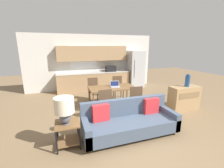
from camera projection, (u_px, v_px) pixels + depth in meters
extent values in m
plane|color=#7F6647|center=(132.00, 136.00, 3.61)|extent=(20.00, 20.00, 0.00)
cube|color=silver|center=(92.00, 62.00, 7.55)|extent=(6.40, 0.06, 2.70)
cube|color=white|center=(83.00, 57.00, 7.31)|extent=(1.30, 0.01, 1.09)
cube|color=tan|center=(94.00, 81.00, 7.46)|extent=(3.54, 0.62, 0.86)
cube|color=silver|center=(94.00, 72.00, 7.35)|extent=(3.57, 0.65, 0.04)
cube|color=#B2B5B7|center=(97.00, 72.00, 7.34)|extent=(0.48, 0.36, 0.01)
cylinder|color=#B7BABC|center=(96.00, 69.00, 7.47)|extent=(0.02, 0.02, 0.24)
cube|color=tan|center=(93.00, 53.00, 7.26)|extent=(3.36, 0.34, 0.70)
cube|color=black|center=(111.00, 69.00, 7.53)|extent=(0.48, 0.36, 0.28)
cube|color=#B7BABC|center=(135.00, 69.00, 7.94)|extent=(0.77, 0.74, 1.90)
cylinder|color=silver|center=(135.00, 69.00, 7.49)|extent=(0.02, 0.02, 0.86)
cube|color=brown|center=(112.00, 88.00, 5.26)|extent=(1.61, 0.84, 0.04)
cylinder|color=brown|center=(94.00, 103.00, 4.79)|extent=(0.05, 0.05, 0.68)
cylinder|color=brown|center=(136.00, 98.00, 5.25)|extent=(0.05, 0.05, 0.68)
cylinder|color=brown|center=(90.00, 97.00, 5.45)|extent=(0.05, 0.05, 0.68)
cylinder|color=brown|center=(127.00, 93.00, 5.91)|extent=(0.05, 0.05, 0.68)
cylinder|color=#3D2D1E|center=(90.00, 151.00, 3.03)|extent=(0.05, 0.05, 0.10)
cylinder|color=#3D2D1E|center=(174.00, 133.00, 3.67)|extent=(0.05, 0.05, 0.10)
cylinder|color=#3D2D1E|center=(86.00, 134.00, 3.62)|extent=(0.05, 0.05, 0.10)
cylinder|color=#3D2D1E|center=(159.00, 121.00, 4.26)|extent=(0.05, 0.05, 0.10)
cube|color=#47566B|center=(130.00, 126.00, 3.59)|extent=(2.28, 0.80, 0.30)
cube|color=#47566B|center=(125.00, 112.00, 3.85)|extent=(2.28, 0.14, 0.74)
cube|color=#47566B|center=(86.00, 131.00, 3.25)|extent=(0.14, 0.80, 0.44)
cube|color=#47566B|center=(168.00, 117.00, 3.91)|extent=(0.14, 0.80, 0.44)
cube|color=red|center=(101.00, 113.00, 3.48)|extent=(0.41, 0.14, 0.40)
cube|color=red|center=(151.00, 106.00, 3.90)|extent=(0.40, 0.12, 0.40)
cube|color=brown|center=(67.00, 123.00, 3.16)|extent=(0.50, 0.50, 0.03)
cube|color=brown|center=(69.00, 140.00, 3.26)|extent=(0.45, 0.45, 0.02)
cube|color=black|center=(57.00, 143.00, 2.94)|extent=(0.03, 0.03, 0.51)
cube|color=black|center=(80.00, 139.00, 3.09)|extent=(0.03, 0.03, 0.51)
cube|color=black|center=(57.00, 131.00, 3.37)|extent=(0.03, 0.03, 0.51)
cube|color=black|center=(78.00, 128.00, 3.51)|extent=(0.03, 0.03, 0.51)
cylinder|color=#4C515B|center=(66.00, 123.00, 3.12)|extent=(0.16, 0.16, 0.02)
sphere|color=#4C515B|center=(65.00, 118.00, 3.09)|extent=(0.23, 0.23, 0.23)
cylinder|color=beige|center=(64.00, 105.00, 3.03)|extent=(0.40, 0.40, 0.32)
cube|color=tan|center=(184.00, 98.00, 5.11)|extent=(1.02, 0.44, 0.81)
cube|color=olive|center=(190.00, 95.00, 4.86)|extent=(0.82, 0.01, 0.19)
cylinder|color=#234C84|center=(187.00, 81.00, 4.97)|extent=(0.15, 0.15, 0.38)
cylinder|color=#234C84|center=(188.00, 75.00, 4.92)|extent=(0.08, 0.08, 0.04)
cube|color=brown|center=(134.00, 99.00, 4.87)|extent=(0.47, 0.47, 0.04)
cube|color=brown|center=(136.00, 94.00, 4.62)|extent=(0.40, 0.08, 0.46)
cylinder|color=black|center=(136.00, 104.00, 5.12)|extent=(0.03, 0.03, 0.42)
cylinder|color=black|center=(127.00, 105.00, 5.05)|extent=(0.03, 0.03, 0.42)
cylinder|color=black|center=(140.00, 108.00, 4.79)|extent=(0.03, 0.03, 0.42)
cylinder|color=black|center=(130.00, 108.00, 4.73)|extent=(0.03, 0.03, 0.42)
cube|color=brown|center=(94.00, 91.00, 5.84)|extent=(0.44, 0.44, 0.04)
cube|color=brown|center=(93.00, 83.00, 5.96)|extent=(0.40, 0.05, 0.46)
cylinder|color=black|center=(90.00, 98.00, 5.69)|extent=(0.03, 0.03, 0.42)
cylinder|color=black|center=(99.00, 97.00, 5.78)|extent=(0.03, 0.03, 0.42)
cylinder|color=black|center=(89.00, 95.00, 6.01)|extent=(0.03, 0.03, 0.42)
cylinder|color=black|center=(97.00, 95.00, 6.10)|extent=(0.03, 0.03, 0.42)
cube|color=brown|center=(118.00, 88.00, 6.17)|extent=(0.47, 0.47, 0.04)
cube|color=brown|center=(117.00, 81.00, 6.30)|extent=(0.40, 0.08, 0.46)
cylinder|color=black|center=(115.00, 95.00, 6.03)|extent=(0.03, 0.03, 0.42)
cylinder|color=black|center=(123.00, 95.00, 6.10)|extent=(0.03, 0.03, 0.42)
cylinder|color=black|center=(113.00, 93.00, 6.35)|extent=(0.03, 0.03, 0.42)
cylinder|color=black|center=(121.00, 92.00, 6.42)|extent=(0.03, 0.03, 0.42)
cube|color=brown|center=(103.00, 103.00, 4.53)|extent=(0.44, 0.44, 0.04)
cube|color=brown|center=(105.00, 97.00, 4.30)|extent=(0.40, 0.05, 0.46)
cylinder|color=black|center=(107.00, 107.00, 4.80)|extent=(0.03, 0.03, 0.42)
cylinder|color=black|center=(96.00, 109.00, 4.68)|extent=(0.03, 0.03, 0.42)
cylinder|color=black|center=(110.00, 112.00, 4.49)|extent=(0.03, 0.03, 0.42)
cylinder|color=black|center=(100.00, 113.00, 4.37)|extent=(0.03, 0.03, 0.42)
cube|color=#B7BABC|center=(115.00, 87.00, 5.27)|extent=(0.35, 0.27, 0.02)
cube|color=#B7BABC|center=(115.00, 84.00, 5.36)|extent=(0.32, 0.10, 0.20)
cube|color=navy|center=(115.00, 84.00, 5.35)|extent=(0.29, 0.08, 0.17)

